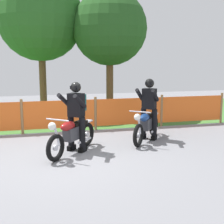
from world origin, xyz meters
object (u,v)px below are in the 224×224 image
Objects in this scene: motorcycle_trailing at (147,125)px; rider_trailing at (149,105)px; motorcycle_lead at (72,135)px; rider_lead at (76,113)px.

rider_trailing is (0.13, 0.17, 0.51)m from motorcycle_trailing.
rider_trailing is at bearing -179.49° from motorcycle_trailing.
rider_trailing reaches higher than motorcycle_trailing.
rider_trailing is at bearing 149.68° from motorcycle_lead.
motorcycle_trailing is 2.09m from rider_lead.
rider_trailing is (2.10, 0.64, 0.00)m from rider_lead.
motorcycle_trailing is at bearing 0.51° from rider_trailing.
motorcycle_lead reaches higher than motorcycle_trailing.
rider_trailing is (2.23, 0.80, 0.50)m from motorcycle_lead.
motorcycle_lead is 1.00× the size of motorcycle_trailing.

